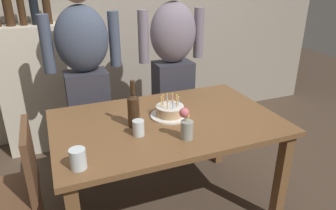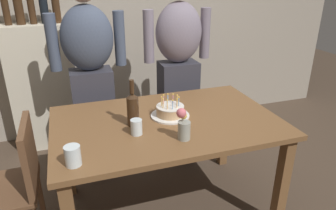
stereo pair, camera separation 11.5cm
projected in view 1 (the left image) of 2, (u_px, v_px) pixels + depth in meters
ground_plane at (167, 207)px, 2.39m from camera, size 10.00×10.00×0.00m
back_wall at (111, 10)px, 3.20m from camera, size 5.20×0.10×2.60m
dining_table at (167, 133)px, 2.13m from camera, size 1.50×0.96×0.74m
birthday_cake at (170, 112)px, 2.14m from camera, size 0.27×0.27×0.15m
water_glass_near at (139, 128)px, 1.89m from camera, size 0.07×0.07×0.10m
water_glass_far at (78, 159)px, 1.56m from camera, size 0.08×0.08×0.11m
wine_bottle at (133, 109)px, 1.97m from camera, size 0.08×0.08×0.31m
flower_vase at (186, 125)px, 1.83m from camera, size 0.09×0.07×0.20m
person_man_bearded at (86, 77)px, 2.52m from camera, size 0.61×0.27×1.66m
person_woman_cardigan at (173, 67)px, 2.79m from camera, size 0.61×0.27×1.66m
dining_chair at (16, 186)px, 1.80m from camera, size 0.42×0.42×0.87m
shelf_cabinet at (36, 88)px, 2.99m from camera, size 0.61×0.30×1.49m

